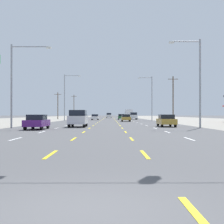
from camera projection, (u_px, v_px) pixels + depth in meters
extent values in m
plane|color=#4C4C4F|center=(108.00, 121.00, 71.01)|extent=(572.00, 572.00, 0.00)
cube|color=gray|center=(220.00, 121.00, 71.14)|extent=(28.00, 440.00, 0.01)
cube|color=white|center=(16.00, 139.00, 19.48)|extent=(0.14, 2.60, 0.01)
cube|color=white|center=(42.00, 132.00, 26.98)|extent=(0.14, 2.60, 0.01)
cube|color=white|center=(57.00, 128.00, 34.48)|extent=(0.14, 2.60, 0.01)
cube|color=white|center=(66.00, 126.00, 41.98)|extent=(0.14, 2.60, 0.01)
cube|color=white|center=(73.00, 124.00, 49.48)|extent=(0.14, 2.60, 0.01)
cube|color=white|center=(78.00, 123.00, 56.98)|extent=(0.14, 2.60, 0.01)
cube|color=white|center=(82.00, 122.00, 64.48)|extent=(0.14, 2.60, 0.01)
cube|color=white|center=(85.00, 121.00, 71.98)|extent=(0.14, 2.60, 0.01)
cube|color=white|center=(87.00, 120.00, 79.48)|extent=(0.14, 2.60, 0.01)
cube|color=white|center=(89.00, 120.00, 86.98)|extent=(0.14, 2.60, 0.01)
cube|color=white|center=(91.00, 119.00, 94.48)|extent=(0.14, 2.60, 0.01)
cube|color=white|center=(92.00, 119.00, 101.98)|extent=(0.14, 2.60, 0.01)
cube|color=white|center=(93.00, 119.00, 109.48)|extent=(0.14, 2.60, 0.01)
cube|color=white|center=(94.00, 118.00, 116.98)|extent=(0.14, 2.60, 0.01)
cube|color=white|center=(95.00, 118.00, 124.48)|extent=(0.14, 2.60, 0.01)
cube|color=white|center=(96.00, 118.00, 131.98)|extent=(0.14, 2.60, 0.01)
cube|color=white|center=(97.00, 118.00, 139.48)|extent=(0.14, 2.60, 0.01)
cube|color=white|center=(98.00, 117.00, 146.98)|extent=(0.14, 2.60, 0.01)
cube|color=white|center=(98.00, 117.00, 154.47)|extent=(0.14, 2.60, 0.01)
cube|color=white|center=(99.00, 117.00, 161.97)|extent=(0.14, 2.60, 0.01)
cube|color=white|center=(99.00, 117.00, 169.47)|extent=(0.14, 2.60, 0.01)
cube|color=white|center=(100.00, 117.00, 176.97)|extent=(0.14, 2.60, 0.01)
cube|color=white|center=(100.00, 117.00, 184.47)|extent=(0.14, 2.60, 0.01)
cube|color=white|center=(101.00, 117.00, 191.97)|extent=(0.14, 2.60, 0.01)
cube|color=white|center=(101.00, 117.00, 199.47)|extent=(0.14, 2.60, 0.01)
cube|color=white|center=(101.00, 116.00, 206.97)|extent=(0.14, 2.60, 0.01)
cube|color=white|center=(102.00, 116.00, 214.47)|extent=(0.14, 2.60, 0.01)
cube|color=white|center=(102.00, 116.00, 221.97)|extent=(0.14, 2.60, 0.01)
cube|color=yellow|center=(51.00, 154.00, 12.00)|extent=(0.14, 2.60, 0.01)
cube|color=yellow|center=(74.00, 139.00, 19.50)|extent=(0.14, 2.60, 0.01)
cube|color=yellow|center=(84.00, 132.00, 27.00)|extent=(0.14, 2.60, 0.01)
cube|color=yellow|center=(90.00, 128.00, 34.50)|extent=(0.14, 2.60, 0.01)
cube|color=yellow|center=(93.00, 126.00, 42.00)|extent=(0.14, 2.60, 0.01)
cube|color=yellow|center=(96.00, 124.00, 49.50)|extent=(0.14, 2.60, 0.01)
cube|color=yellow|center=(98.00, 123.00, 57.00)|extent=(0.14, 2.60, 0.01)
cube|color=yellow|center=(99.00, 122.00, 64.50)|extent=(0.14, 2.60, 0.01)
cube|color=yellow|center=(100.00, 121.00, 72.00)|extent=(0.14, 2.60, 0.01)
cube|color=yellow|center=(101.00, 120.00, 79.50)|extent=(0.14, 2.60, 0.01)
cube|color=yellow|center=(102.00, 120.00, 87.00)|extent=(0.14, 2.60, 0.01)
cube|color=yellow|center=(103.00, 119.00, 94.50)|extent=(0.14, 2.60, 0.01)
cube|color=yellow|center=(103.00, 119.00, 102.00)|extent=(0.14, 2.60, 0.01)
cube|color=yellow|center=(104.00, 119.00, 109.50)|extent=(0.14, 2.60, 0.01)
cube|color=yellow|center=(104.00, 118.00, 117.00)|extent=(0.14, 2.60, 0.01)
cube|color=yellow|center=(104.00, 118.00, 124.50)|extent=(0.14, 2.60, 0.01)
cube|color=yellow|center=(105.00, 118.00, 131.99)|extent=(0.14, 2.60, 0.01)
cube|color=yellow|center=(105.00, 118.00, 139.49)|extent=(0.14, 2.60, 0.01)
cube|color=yellow|center=(105.00, 117.00, 146.99)|extent=(0.14, 2.60, 0.01)
cube|color=yellow|center=(106.00, 117.00, 154.49)|extent=(0.14, 2.60, 0.01)
cube|color=yellow|center=(106.00, 117.00, 161.99)|extent=(0.14, 2.60, 0.01)
cube|color=yellow|center=(106.00, 117.00, 169.49)|extent=(0.14, 2.60, 0.01)
cube|color=yellow|center=(106.00, 117.00, 176.99)|extent=(0.14, 2.60, 0.01)
cube|color=yellow|center=(106.00, 117.00, 184.49)|extent=(0.14, 2.60, 0.01)
cube|color=yellow|center=(107.00, 117.00, 191.99)|extent=(0.14, 2.60, 0.01)
cube|color=yellow|center=(107.00, 117.00, 199.49)|extent=(0.14, 2.60, 0.01)
cube|color=yellow|center=(107.00, 116.00, 206.99)|extent=(0.14, 2.60, 0.01)
cube|color=yellow|center=(107.00, 116.00, 214.49)|extent=(0.14, 2.60, 0.01)
cube|color=yellow|center=(107.00, 116.00, 221.99)|extent=(0.14, 2.60, 0.01)
cube|color=yellow|center=(202.00, 221.00, 4.52)|extent=(0.14, 2.60, 0.01)
cube|color=yellow|center=(145.00, 154.00, 12.02)|extent=(0.14, 2.60, 0.01)
cube|color=yellow|center=(131.00, 139.00, 19.52)|extent=(0.14, 2.60, 0.01)
cube|color=yellow|center=(126.00, 132.00, 27.02)|extent=(0.14, 2.60, 0.01)
cube|color=yellow|center=(122.00, 128.00, 34.52)|extent=(0.14, 2.60, 0.01)
cube|color=yellow|center=(120.00, 126.00, 42.02)|extent=(0.14, 2.60, 0.01)
cube|color=yellow|center=(119.00, 124.00, 49.52)|extent=(0.14, 2.60, 0.01)
cube|color=yellow|center=(118.00, 123.00, 57.02)|extent=(0.14, 2.60, 0.01)
cube|color=yellow|center=(117.00, 122.00, 64.52)|extent=(0.14, 2.60, 0.01)
cube|color=yellow|center=(116.00, 121.00, 72.02)|extent=(0.14, 2.60, 0.01)
cube|color=yellow|center=(115.00, 120.00, 79.52)|extent=(0.14, 2.60, 0.01)
cube|color=yellow|center=(115.00, 120.00, 87.02)|extent=(0.14, 2.60, 0.01)
cube|color=yellow|center=(115.00, 119.00, 94.52)|extent=(0.14, 2.60, 0.01)
cube|color=yellow|center=(114.00, 119.00, 102.02)|extent=(0.14, 2.60, 0.01)
cube|color=yellow|center=(114.00, 119.00, 109.51)|extent=(0.14, 2.60, 0.01)
cube|color=yellow|center=(114.00, 118.00, 117.01)|extent=(0.14, 2.60, 0.01)
cube|color=yellow|center=(114.00, 118.00, 124.51)|extent=(0.14, 2.60, 0.01)
cube|color=yellow|center=(113.00, 118.00, 132.01)|extent=(0.14, 2.60, 0.01)
cube|color=yellow|center=(113.00, 118.00, 139.51)|extent=(0.14, 2.60, 0.01)
cube|color=yellow|center=(113.00, 117.00, 147.01)|extent=(0.14, 2.60, 0.01)
cube|color=yellow|center=(113.00, 117.00, 154.51)|extent=(0.14, 2.60, 0.01)
cube|color=yellow|center=(113.00, 117.00, 162.01)|extent=(0.14, 2.60, 0.01)
cube|color=yellow|center=(113.00, 117.00, 169.51)|extent=(0.14, 2.60, 0.01)
cube|color=yellow|center=(113.00, 117.00, 177.01)|extent=(0.14, 2.60, 0.01)
cube|color=yellow|center=(112.00, 117.00, 184.51)|extent=(0.14, 2.60, 0.01)
cube|color=yellow|center=(112.00, 117.00, 192.01)|extent=(0.14, 2.60, 0.01)
cube|color=yellow|center=(112.00, 117.00, 199.51)|extent=(0.14, 2.60, 0.01)
cube|color=yellow|center=(112.00, 116.00, 207.01)|extent=(0.14, 2.60, 0.01)
cube|color=yellow|center=(112.00, 116.00, 214.51)|extent=(0.14, 2.60, 0.01)
cube|color=yellow|center=(112.00, 116.00, 222.01)|extent=(0.14, 2.60, 0.01)
cube|color=white|center=(189.00, 139.00, 19.54)|extent=(0.14, 2.60, 0.01)
cube|color=white|center=(167.00, 132.00, 27.04)|extent=(0.14, 2.60, 0.01)
cube|color=white|center=(155.00, 128.00, 34.54)|extent=(0.14, 2.60, 0.01)
cube|color=white|center=(147.00, 126.00, 42.04)|extent=(0.14, 2.60, 0.01)
cube|color=white|center=(141.00, 124.00, 49.54)|extent=(0.14, 2.60, 0.01)
cube|color=white|center=(137.00, 123.00, 57.04)|extent=(0.14, 2.60, 0.01)
cube|color=white|center=(134.00, 122.00, 64.54)|extent=(0.14, 2.60, 0.01)
cube|color=white|center=(132.00, 121.00, 72.04)|extent=(0.14, 2.60, 0.01)
cube|color=white|center=(130.00, 120.00, 79.54)|extent=(0.14, 2.60, 0.01)
cube|color=white|center=(128.00, 120.00, 87.03)|extent=(0.14, 2.60, 0.01)
cube|color=white|center=(127.00, 119.00, 94.53)|extent=(0.14, 2.60, 0.01)
cube|color=white|center=(125.00, 119.00, 102.03)|extent=(0.14, 2.60, 0.01)
cube|color=white|center=(124.00, 119.00, 109.53)|extent=(0.14, 2.60, 0.01)
cube|color=white|center=(123.00, 118.00, 117.03)|extent=(0.14, 2.60, 0.01)
cube|color=white|center=(123.00, 118.00, 124.53)|extent=(0.14, 2.60, 0.01)
cube|color=white|center=(122.00, 118.00, 132.03)|extent=(0.14, 2.60, 0.01)
cube|color=white|center=(121.00, 118.00, 139.53)|extent=(0.14, 2.60, 0.01)
cube|color=white|center=(121.00, 117.00, 147.03)|extent=(0.14, 2.60, 0.01)
cube|color=white|center=(120.00, 117.00, 154.53)|extent=(0.14, 2.60, 0.01)
cube|color=white|center=(120.00, 117.00, 162.03)|extent=(0.14, 2.60, 0.01)
cube|color=white|center=(119.00, 117.00, 169.53)|extent=(0.14, 2.60, 0.01)
cube|color=white|center=(119.00, 117.00, 177.03)|extent=(0.14, 2.60, 0.01)
cube|color=white|center=(119.00, 117.00, 184.53)|extent=(0.14, 2.60, 0.01)
cube|color=white|center=(118.00, 117.00, 192.03)|extent=(0.14, 2.60, 0.01)
cube|color=white|center=(118.00, 117.00, 199.53)|extent=(0.14, 2.60, 0.01)
cube|color=white|center=(118.00, 116.00, 207.03)|extent=(0.14, 2.60, 0.01)
cube|color=white|center=(117.00, 116.00, 214.53)|extent=(0.14, 2.60, 0.01)
cube|color=white|center=(117.00, 116.00, 222.03)|extent=(0.14, 2.60, 0.01)
cube|color=#4C196B|center=(37.00, 123.00, 31.82)|extent=(1.80, 4.50, 0.62)
cube|color=black|center=(37.00, 117.00, 31.73)|extent=(1.62, 2.10, 0.52)
cylinder|color=black|center=(33.00, 126.00, 33.36)|extent=(0.22, 0.64, 0.64)
cylinder|color=black|center=(48.00, 126.00, 33.37)|extent=(0.22, 0.64, 0.64)
cylinder|color=black|center=(25.00, 127.00, 30.27)|extent=(0.22, 0.64, 0.64)
cylinder|color=black|center=(42.00, 127.00, 30.27)|extent=(0.22, 0.64, 0.64)
cube|color=silver|center=(78.00, 120.00, 37.84)|extent=(1.98, 4.90, 0.92)
cube|color=black|center=(78.00, 113.00, 37.79)|extent=(1.82, 2.70, 0.68)
cylinder|color=black|center=(73.00, 123.00, 39.53)|extent=(0.26, 0.76, 0.76)
cylinder|color=black|center=(86.00, 123.00, 39.54)|extent=(0.26, 0.76, 0.76)
cylinder|color=black|center=(69.00, 124.00, 36.13)|extent=(0.26, 0.76, 0.76)
cylinder|color=black|center=(84.00, 124.00, 36.14)|extent=(0.26, 0.76, 0.76)
cube|color=#B28C33|center=(166.00, 121.00, 38.72)|extent=(1.80, 4.50, 0.62)
cube|color=black|center=(166.00, 117.00, 38.63)|extent=(1.62, 2.10, 0.52)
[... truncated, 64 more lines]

